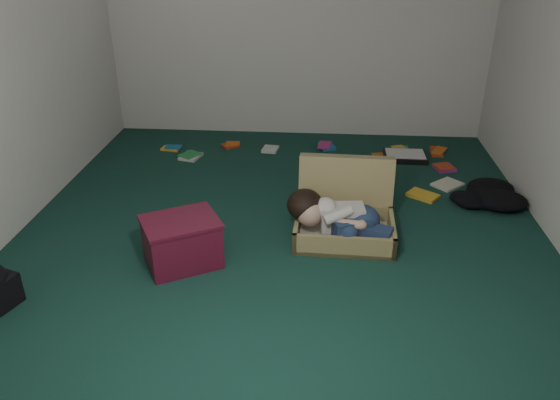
# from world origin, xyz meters

# --- Properties ---
(floor) EXTENTS (4.50, 4.50, 0.00)m
(floor) POSITION_xyz_m (0.00, 0.00, 0.00)
(floor) COLOR #12352B
(floor) RESTS_ON ground
(wall_back) EXTENTS (4.50, 0.00, 4.50)m
(wall_back) POSITION_xyz_m (0.00, 2.25, 1.30)
(wall_back) COLOR silver
(wall_back) RESTS_ON ground
(wall_front) EXTENTS (4.50, 0.00, 4.50)m
(wall_front) POSITION_xyz_m (0.00, -2.25, 1.30)
(wall_front) COLOR silver
(wall_front) RESTS_ON ground
(suitcase) EXTENTS (0.75, 0.73, 0.53)m
(suitcase) POSITION_xyz_m (0.47, 0.07, 0.16)
(suitcase) COLOR #9A8A55
(suitcase) RESTS_ON floor
(person) EXTENTS (0.79, 0.39, 0.33)m
(person) POSITION_xyz_m (0.42, -0.11, 0.20)
(person) COLOR beige
(person) RESTS_ON suitcase
(maroon_bin) EXTENTS (0.62, 0.58, 0.34)m
(maroon_bin) POSITION_xyz_m (-0.64, -0.48, 0.17)
(maroon_bin) COLOR #551124
(maroon_bin) RESTS_ON floor
(clothing_pile) EXTENTS (0.60, 0.54, 0.16)m
(clothing_pile) POSITION_xyz_m (1.63, 0.65, 0.08)
(clothing_pile) COLOR black
(clothing_pile) RESTS_ON floor
(paper_tray) EXTENTS (0.42, 0.32, 0.06)m
(paper_tray) POSITION_xyz_m (1.12, 1.56, 0.03)
(paper_tray) COLOR black
(paper_tray) RESTS_ON floor
(book_scatter) EXTENTS (2.97, 1.35, 0.02)m
(book_scatter) POSITION_xyz_m (0.42, 1.49, 0.01)
(book_scatter) COLOR gold
(book_scatter) RESTS_ON floor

